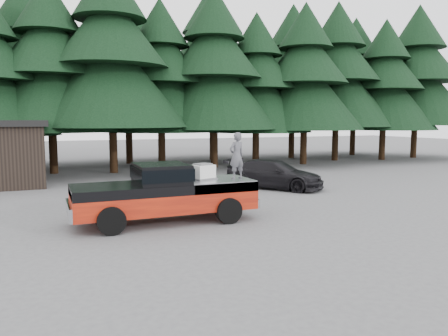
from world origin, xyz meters
name	(u,v)px	position (x,y,z in m)	size (l,w,h in m)	color
ground	(211,220)	(0.00, 0.00, 0.00)	(120.00, 120.00, 0.00)	#4F4F51
pickup_truck	(165,202)	(-1.51, 0.24, 0.67)	(6.00, 2.04, 1.33)	red
truck_cab	(161,173)	(-1.61, 0.24, 1.62)	(1.66, 1.90, 0.59)	black
air_compressor	(203,172)	(-0.17, 0.29, 1.57)	(0.69, 0.57, 0.47)	silver
man_on_bed	(237,156)	(0.93, -0.03, 2.12)	(0.58, 0.38, 1.58)	#4E4E54
parked_car	(274,174)	(5.24, 5.08, 0.70)	(1.95, 4.80, 1.39)	black
treeline	(126,55)	(0.42, 17.20, 7.72)	(60.15, 16.05, 17.50)	black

